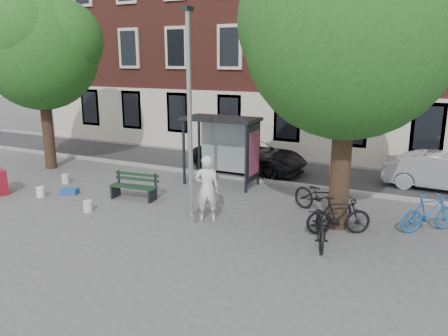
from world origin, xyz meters
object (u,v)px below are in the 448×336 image
bench (134,188)px  bike_b (429,213)px  bike_c (321,224)px  car_silver (443,172)px  bike_a (322,197)px  bike_d (339,216)px  car_dark (250,156)px  notice_sign (334,179)px  bus_shelter (232,136)px  painter (207,188)px  lamppost (190,130)px

bench → bike_b: (9.28, 1.25, 0.14)m
bike_c → car_silver: car_silver is taller
bike_a → bike_d: 1.63m
bench → bike_d: 7.04m
car_dark → notice_sign: size_ratio=3.03×
bike_c → notice_sign: notice_sign is taller
bus_shelter → bike_c: size_ratio=1.38×
bench → bike_a: 6.38m
bike_b → car_silver: (0.33, 4.66, 0.14)m
painter → bike_d: size_ratio=1.12×
lamppost → bus_shelter: bearing=98.4°
painter → car_dark: painter is taller
painter → bike_c: size_ratio=0.98×
bench → lamppost: bearing=-27.0°
bus_shelter → notice_sign: bus_shelter is taller
lamppost → bus_shelter: (-0.61, 4.11, -0.87)m
car_dark → car_silver: (7.52, 0.56, -0.00)m
bus_shelter → car_silver: bus_shelter is taller
lamppost → car_silver: 9.89m
bike_c → car_silver: size_ratio=0.50×
bus_shelter → notice_sign: (4.21, -1.51, -0.78)m
lamppost → car_silver: size_ratio=1.47×
painter → bike_d: painter is taller
bike_b → bike_c: bike_b is taller
car_silver → notice_sign: 5.37m
bike_b → car_silver: 4.67m
bike_a → bike_b: 3.04m
bike_b → notice_sign: size_ratio=1.11×
bench → bike_d: bike_d is taller
bike_b → painter: bearing=67.6°
bike_c → painter: bearing=159.4°
painter → bike_c: (3.47, -0.15, -0.47)m
painter → bench: 3.41m
bike_d → car_dark: car_dark is taller
bike_c → car_dark: car_dark is taller
bike_d → notice_sign: (-0.53, 1.62, 0.60)m
bench → car_dark: bearing=61.5°
lamppost → bike_b: lamppost is taller
bike_c → car_dark: size_ratio=0.42×
bike_c → bike_b: bearing=22.2°
bike_a → notice_sign: bearing=-29.4°
bus_shelter → car_dark: 2.60m
bike_a → bike_b: bearing=-68.4°
painter → notice_sign: bearing=-171.6°
bus_shelter → bike_b: bearing=-14.5°
lamppost → bike_b: 7.13m
painter → notice_sign: painter is taller
lamppost → car_dark: lamppost is taller
bench → bike_d: bearing=-7.8°
bike_a → bike_c: size_ratio=1.05×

